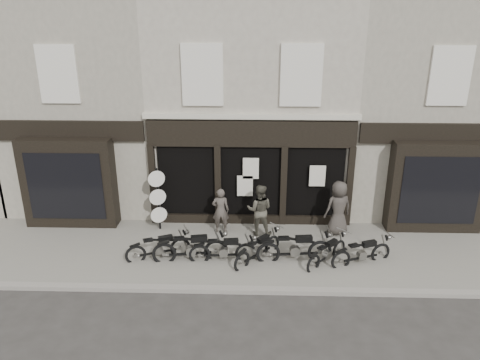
{
  "coord_description": "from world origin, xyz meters",
  "views": [
    {
      "loc": [
        0.09,
        -12.37,
        7.66
      ],
      "look_at": [
        -0.34,
        1.6,
        2.28
      ],
      "focal_mm": 35.0,
      "sensor_mm": 36.0,
      "label": 1
    }
  ],
  "objects_px": {
    "motorcycle_3": "(258,251)",
    "motorcycle_5": "(327,254)",
    "motorcycle_4": "(295,250)",
    "man_left": "(221,210)",
    "man_centre": "(260,210)",
    "motorcycle_0": "(159,249)",
    "motorcycle_2": "(224,252)",
    "man_right": "(338,208)",
    "motorcycle_6": "(362,255)",
    "motorcycle_1": "(191,250)",
    "advert_sign_post": "(158,202)"
  },
  "relations": [
    {
      "from": "motorcycle_2",
      "to": "man_left",
      "type": "distance_m",
      "value": 1.99
    },
    {
      "from": "motorcycle_5",
      "to": "man_left",
      "type": "distance_m",
      "value": 3.94
    },
    {
      "from": "motorcycle_3",
      "to": "man_right",
      "type": "relative_size",
      "value": 0.88
    },
    {
      "from": "motorcycle_0",
      "to": "man_right",
      "type": "height_order",
      "value": "man_right"
    },
    {
      "from": "motorcycle_4",
      "to": "motorcycle_5",
      "type": "relative_size",
      "value": 1.56
    },
    {
      "from": "motorcycle_3",
      "to": "advert_sign_post",
      "type": "bearing_deg",
      "value": 102.53
    },
    {
      "from": "motorcycle_0",
      "to": "motorcycle_4",
      "type": "height_order",
      "value": "motorcycle_4"
    },
    {
      "from": "motorcycle_3",
      "to": "motorcycle_6",
      "type": "xyz_separation_m",
      "value": [
        3.18,
        -0.12,
        -0.0
      ]
    },
    {
      "from": "motorcycle_5",
      "to": "advert_sign_post",
      "type": "bearing_deg",
      "value": 114.28
    },
    {
      "from": "man_centre",
      "to": "advert_sign_post",
      "type": "height_order",
      "value": "advert_sign_post"
    },
    {
      "from": "motorcycle_1",
      "to": "motorcycle_6",
      "type": "xyz_separation_m",
      "value": [
        5.25,
        -0.02,
        -0.05
      ]
    },
    {
      "from": "motorcycle_0",
      "to": "motorcycle_2",
      "type": "height_order",
      "value": "motorcycle_2"
    },
    {
      "from": "man_right",
      "to": "motorcycle_3",
      "type": "bearing_deg",
      "value": 13.96
    },
    {
      "from": "motorcycle_3",
      "to": "motorcycle_5",
      "type": "distance_m",
      "value": 2.12
    },
    {
      "from": "man_left",
      "to": "man_right",
      "type": "xyz_separation_m",
      "value": [
        4.0,
        -0.03,
        0.15
      ]
    },
    {
      "from": "motorcycle_6",
      "to": "motorcycle_2",
      "type": "bearing_deg",
      "value": 158.9
    },
    {
      "from": "motorcycle_5",
      "to": "advert_sign_post",
      "type": "xyz_separation_m",
      "value": [
        -5.57,
        2.03,
        0.8
      ]
    },
    {
      "from": "man_centre",
      "to": "man_right",
      "type": "height_order",
      "value": "man_right"
    },
    {
      "from": "motorcycle_1",
      "to": "motorcycle_5",
      "type": "xyz_separation_m",
      "value": [
        4.19,
        0.01,
        -0.08
      ]
    },
    {
      "from": "motorcycle_4",
      "to": "motorcycle_6",
      "type": "bearing_deg",
      "value": -8.88
    },
    {
      "from": "motorcycle_4",
      "to": "motorcycle_5",
      "type": "distance_m",
      "value": 0.99
    },
    {
      "from": "motorcycle_0",
      "to": "motorcycle_6",
      "type": "relative_size",
      "value": 0.99
    },
    {
      "from": "motorcycle_1",
      "to": "motorcycle_4",
      "type": "distance_m",
      "value": 3.21
    },
    {
      "from": "motorcycle_1",
      "to": "motorcycle_4",
      "type": "relative_size",
      "value": 0.99
    },
    {
      "from": "advert_sign_post",
      "to": "man_right",
      "type": "bearing_deg",
      "value": -25.85
    },
    {
      "from": "motorcycle_0",
      "to": "motorcycle_5",
      "type": "relative_size",
      "value": 1.28
    },
    {
      "from": "motorcycle_3",
      "to": "man_right",
      "type": "bearing_deg",
      "value": -14.69
    },
    {
      "from": "motorcycle_4",
      "to": "man_left",
      "type": "height_order",
      "value": "man_left"
    },
    {
      "from": "motorcycle_4",
      "to": "man_centre",
      "type": "height_order",
      "value": "man_centre"
    },
    {
      "from": "motorcycle_2",
      "to": "motorcycle_4",
      "type": "bearing_deg",
      "value": -4.19
    },
    {
      "from": "motorcycle_1",
      "to": "motorcycle_6",
      "type": "bearing_deg",
      "value": -9.14
    },
    {
      "from": "motorcycle_5",
      "to": "motorcycle_0",
      "type": "bearing_deg",
      "value": 133.01
    },
    {
      "from": "motorcycle_3",
      "to": "man_centre",
      "type": "height_order",
      "value": "man_centre"
    },
    {
      "from": "motorcycle_2",
      "to": "motorcycle_5",
      "type": "xyz_separation_m",
      "value": [
        3.19,
        0.0,
        -0.04
      ]
    },
    {
      "from": "motorcycle_1",
      "to": "motorcycle_6",
      "type": "height_order",
      "value": "motorcycle_1"
    },
    {
      "from": "motorcycle_5",
      "to": "motorcycle_1",
      "type": "bearing_deg",
      "value": 134.44
    },
    {
      "from": "motorcycle_2",
      "to": "man_left",
      "type": "height_order",
      "value": "man_left"
    },
    {
      "from": "motorcycle_1",
      "to": "motorcycle_6",
      "type": "distance_m",
      "value": 5.25
    },
    {
      "from": "motorcycle_3",
      "to": "motorcycle_4",
      "type": "bearing_deg",
      "value": -49.01
    },
    {
      "from": "motorcycle_0",
      "to": "man_centre",
      "type": "xyz_separation_m",
      "value": [
        3.15,
        1.67,
        0.63
      ]
    },
    {
      "from": "motorcycle_4",
      "to": "man_left",
      "type": "bearing_deg",
      "value": 136.67
    },
    {
      "from": "motorcycle_4",
      "to": "man_centre",
      "type": "distance_m",
      "value": 2.11
    },
    {
      "from": "motorcycle_3",
      "to": "motorcycle_4",
      "type": "xyz_separation_m",
      "value": [
        1.14,
        -0.02,
        0.06
      ]
    },
    {
      "from": "motorcycle_0",
      "to": "advert_sign_post",
      "type": "relative_size",
      "value": 0.81
    },
    {
      "from": "motorcycle_3",
      "to": "motorcycle_6",
      "type": "distance_m",
      "value": 3.18
    },
    {
      "from": "motorcycle_2",
      "to": "motorcycle_6",
      "type": "bearing_deg",
      "value": -6.38
    },
    {
      "from": "motorcycle_2",
      "to": "man_right",
      "type": "xyz_separation_m",
      "value": [
        3.78,
        1.88,
        0.68
      ]
    },
    {
      "from": "motorcycle_5",
      "to": "man_right",
      "type": "distance_m",
      "value": 2.1
    },
    {
      "from": "motorcycle_6",
      "to": "man_left",
      "type": "xyz_separation_m",
      "value": [
        -4.46,
        1.94,
        0.53
      ]
    },
    {
      "from": "motorcycle_0",
      "to": "advert_sign_post",
      "type": "xyz_separation_m",
      "value": [
        -0.35,
        1.91,
        0.77
      ]
    }
  ]
}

